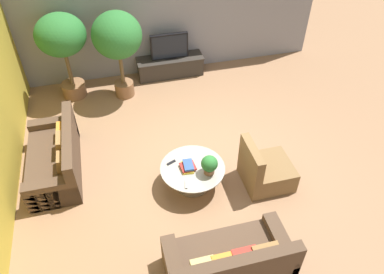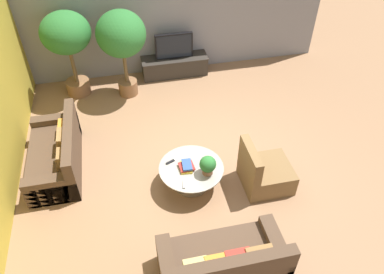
% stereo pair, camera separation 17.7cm
% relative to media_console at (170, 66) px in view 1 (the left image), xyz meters
% --- Properties ---
extents(ground_plane, '(24.00, 24.00, 0.00)m').
position_rel_media_console_xyz_m(ground_plane, '(-0.07, -2.94, -0.24)').
color(ground_plane, '#8C6647').
extents(back_wall_stone, '(7.40, 0.12, 3.00)m').
position_rel_media_console_xyz_m(back_wall_stone, '(-0.07, 0.32, 1.26)').
color(back_wall_stone, gray).
rests_on(back_wall_stone, ground).
extents(media_console, '(1.56, 0.50, 0.45)m').
position_rel_media_console_xyz_m(media_console, '(0.00, 0.00, 0.00)').
color(media_console, '#2D2823').
rests_on(media_console, ground).
extents(television, '(0.87, 0.13, 0.60)m').
position_rel_media_console_xyz_m(television, '(0.00, -0.00, 0.51)').
color(television, black).
rests_on(television, media_console).
extents(coffee_table, '(1.08, 1.08, 0.42)m').
position_rel_media_console_xyz_m(coffee_table, '(-0.36, -3.53, 0.06)').
color(coffee_table, '#756656').
rests_on(coffee_table, ground).
extents(couch_by_wall, '(0.84, 1.78, 0.84)m').
position_rel_media_console_xyz_m(couch_by_wall, '(-2.58, -2.60, 0.05)').
color(couch_by_wall, '#4C3828').
rests_on(couch_by_wall, ground).
extents(couch_near_entry, '(1.70, 0.84, 0.84)m').
position_rel_media_console_xyz_m(couch_near_entry, '(-0.29, -5.24, 0.05)').
color(couch_near_entry, '#4C3828').
rests_on(couch_near_entry, ground).
extents(armchair_wicker, '(0.80, 0.76, 0.86)m').
position_rel_media_console_xyz_m(armchair_wicker, '(0.84, -3.77, 0.04)').
color(armchair_wicker, brown).
rests_on(armchair_wicker, ground).
extents(potted_palm_tall, '(1.02, 1.02, 1.89)m').
position_rel_media_console_xyz_m(potted_palm_tall, '(-2.26, -0.30, 1.12)').
color(potted_palm_tall, brown).
rests_on(potted_palm_tall, ground).
extents(potted_palm_corner, '(1.02, 1.02, 1.93)m').
position_rel_media_console_xyz_m(potted_palm_corner, '(-1.17, -0.57, 1.14)').
color(potted_palm_corner, brown).
rests_on(potted_palm_corner, ground).
extents(potted_plant_tabletop, '(0.27, 0.27, 0.34)m').
position_rel_media_console_xyz_m(potted_plant_tabletop, '(-0.13, -3.70, 0.37)').
color(potted_plant_tabletop, brown).
rests_on(potted_plant_tabletop, coffee_table).
extents(book_stack, '(0.26, 0.30, 0.09)m').
position_rel_media_console_xyz_m(book_stack, '(-0.44, -3.52, 0.23)').
color(book_stack, gold).
rests_on(book_stack, coffee_table).
extents(remote_black, '(0.16, 0.10, 0.02)m').
position_rel_media_console_xyz_m(remote_black, '(-0.68, -3.34, 0.19)').
color(remote_black, black).
rests_on(remote_black, coffee_table).
extents(remote_silver, '(0.08, 0.16, 0.02)m').
position_rel_media_console_xyz_m(remote_silver, '(-0.55, -3.87, 0.19)').
color(remote_silver, gray).
rests_on(remote_silver, coffee_table).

